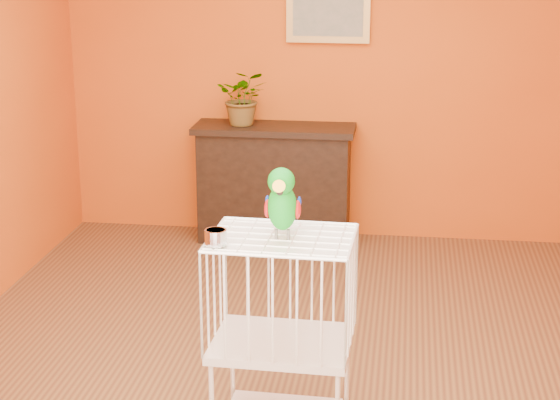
# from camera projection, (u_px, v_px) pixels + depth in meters

# --- Properties ---
(ground) EXTENTS (4.50, 4.50, 0.00)m
(ground) POSITION_uv_depth(u_px,v_px,m) (289.00, 358.00, 5.27)
(ground) COLOR brown
(ground) RESTS_ON ground
(room_shell) EXTENTS (4.50, 4.50, 4.50)m
(room_shell) POSITION_uv_depth(u_px,v_px,m) (290.00, 79.00, 4.82)
(room_shell) COLOR #D25713
(room_shell) RESTS_ON ground
(console_cabinet) EXTENTS (1.21, 0.43, 0.90)m
(console_cabinet) POSITION_uv_depth(u_px,v_px,m) (274.00, 183.00, 7.13)
(console_cabinet) COLOR black
(console_cabinet) RESTS_ON ground
(potted_plant) EXTENTS (0.39, 0.43, 0.32)m
(potted_plant) POSITION_uv_depth(u_px,v_px,m) (243.00, 104.00, 6.96)
(potted_plant) COLOR #26722D
(potted_plant) RESTS_ON console_cabinet
(framed_picture) EXTENTS (0.62, 0.04, 0.50)m
(framed_picture) POSITION_uv_depth(u_px,v_px,m) (328.00, 9.00, 6.88)
(framed_picture) COLOR #B48540
(framed_picture) RESTS_ON room_shell
(birdcage) EXTENTS (0.66, 0.51, 0.99)m
(birdcage) POSITION_uv_depth(u_px,v_px,m) (282.00, 334.00, 4.36)
(birdcage) COLOR white
(birdcage) RESTS_ON ground
(feed_cup) EXTENTS (0.10, 0.10, 0.07)m
(feed_cup) POSITION_uv_depth(u_px,v_px,m) (216.00, 237.00, 4.10)
(feed_cup) COLOR silver
(feed_cup) RESTS_ON birdcage
(parrot) EXTENTS (0.17, 0.30, 0.34)m
(parrot) POSITION_uv_depth(u_px,v_px,m) (282.00, 202.00, 4.15)
(parrot) COLOR #59544C
(parrot) RESTS_ON birdcage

